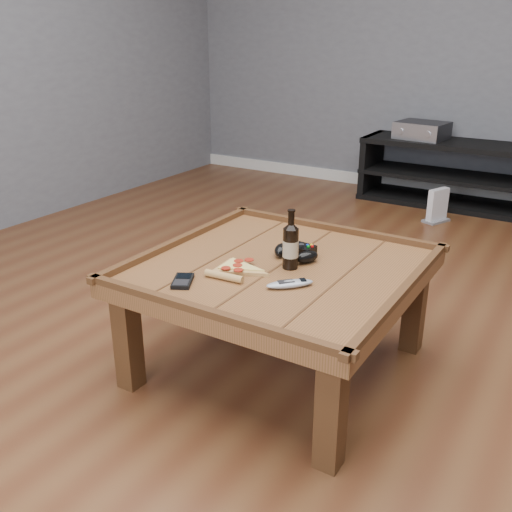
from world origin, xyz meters
The scene contains 12 objects.
ground centered at (0.00, 0.00, 0.00)m, with size 6.00×6.00×0.00m, color #4E2916.
wall_back centered at (0.00, 3.00, 1.35)m, with size 5.00×0.04×2.70m, color #53555B.
baseboard centered at (0.00, 2.99, 0.05)m, with size 5.00×0.02×0.10m, color silver.
coffee_table centered at (0.00, 0.00, 0.39)m, with size 1.03×1.03×0.48m.
media_console centered at (0.00, 2.75, 0.25)m, with size 1.40×0.45×0.50m.
beer_bottle centered at (0.04, 0.00, 0.54)m, with size 0.06×0.06×0.23m.
game_controller centered at (0.02, 0.10, 0.48)m, with size 0.21×0.15×0.06m.
pizza_slice centered at (-0.11, -0.14, 0.46)m, with size 0.19×0.28×0.03m.
smartphone centered at (-0.21, -0.33, 0.46)m, with size 0.11×0.14×0.02m.
remote_control centered at (0.13, -0.16, 0.46)m, with size 0.16×0.16×0.02m.
av_receiver centered at (-0.28, 2.75, 0.56)m, with size 0.40×0.35×0.13m.
game_console centered at (0.03, 2.26, 0.11)m, with size 0.18×0.22×0.24m.
Camera 1 is at (0.98, -1.77, 1.29)m, focal length 40.00 mm.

